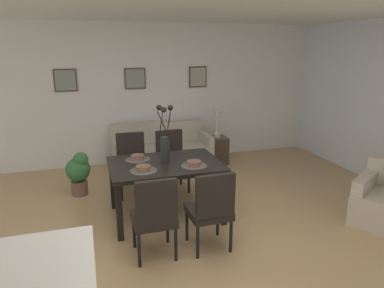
{
  "coord_description": "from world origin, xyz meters",
  "views": [
    {
      "loc": [
        -0.9,
        -3.37,
        2.17
      ],
      "look_at": [
        0.42,
        0.92,
        0.92
      ],
      "focal_mm": 32.96,
      "sensor_mm": 36.0,
      "label": 1
    }
  ],
  "objects_px": {
    "dining_chair_near_left": "(155,214)",
    "framed_picture_right": "(198,77)",
    "framed_picture_center": "(135,79)",
    "bowl_far_left": "(194,163)",
    "side_table": "(217,150)",
    "dining_table": "(165,169)",
    "potted_plant": "(79,171)",
    "centerpiece_vase": "(165,141)",
    "dining_chair_far_right": "(171,158)",
    "dining_chair_near_right": "(132,161)",
    "bowl_near_left": "(143,168)",
    "dining_chair_far_left": "(211,207)",
    "sofa": "(161,153)",
    "framed_picture_left": "(65,80)",
    "table_lamp": "(217,118)",
    "bowl_near_right": "(138,157)"
  },
  "relations": [
    {
      "from": "dining_chair_near_left",
      "to": "framed_picture_center",
      "type": "relative_size",
      "value": 2.39
    },
    {
      "from": "sofa",
      "to": "dining_chair_near_left",
      "type": "bearing_deg",
      "value": -103.42
    },
    {
      "from": "bowl_far_left",
      "to": "side_table",
      "type": "relative_size",
      "value": 0.33
    },
    {
      "from": "dining_table",
      "to": "framed_picture_right",
      "type": "xyz_separation_m",
      "value": [
        1.21,
        2.39,
        0.94
      ]
    },
    {
      "from": "dining_chair_near_left",
      "to": "framed_picture_center",
      "type": "distance_m",
      "value": 3.48
    },
    {
      "from": "dining_chair_near_left",
      "to": "framed_picture_left",
      "type": "xyz_separation_m",
      "value": [
        -0.89,
        3.3,
        1.09
      ]
    },
    {
      "from": "bowl_far_left",
      "to": "dining_chair_near_left",
      "type": "bearing_deg",
      "value": -132.86
    },
    {
      "from": "dining_chair_far_left",
      "to": "table_lamp",
      "type": "height_order",
      "value": "table_lamp"
    },
    {
      "from": "dining_table",
      "to": "potted_plant",
      "type": "height_order",
      "value": "dining_table"
    },
    {
      "from": "dining_chair_near_right",
      "to": "table_lamp",
      "type": "relative_size",
      "value": 1.8
    },
    {
      "from": "bowl_near_right",
      "to": "framed_picture_left",
      "type": "relative_size",
      "value": 0.44
    },
    {
      "from": "dining_chair_near_right",
      "to": "dining_table",
      "type": "bearing_deg",
      "value": -70.93
    },
    {
      "from": "dining_chair_far_right",
      "to": "framed_picture_right",
      "type": "height_order",
      "value": "framed_picture_right"
    },
    {
      "from": "framed_picture_right",
      "to": "table_lamp",
      "type": "bearing_deg",
      "value": -70.14
    },
    {
      "from": "dining_chair_far_right",
      "to": "framed_picture_left",
      "type": "bearing_deg",
      "value": 135.1
    },
    {
      "from": "dining_chair_near_left",
      "to": "bowl_far_left",
      "type": "height_order",
      "value": "dining_chair_near_left"
    },
    {
      "from": "dining_chair_far_right",
      "to": "framed_picture_center",
      "type": "height_order",
      "value": "framed_picture_center"
    },
    {
      "from": "side_table",
      "to": "dining_table",
      "type": "bearing_deg",
      "value": -127.74
    },
    {
      "from": "dining_chair_far_left",
      "to": "framed_picture_center",
      "type": "distance_m",
      "value": 3.51
    },
    {
      "from": "bowl_near_left",
      "to": "potted_plant",
      "type": "distance_m",
      "value": 1.55
    },
    {
      "from": "bowl_near_right",
      "to": "framed_picture_right",
      "type": "distance_m",
      "value": 2.77
    },
    {
      "from": "bowl_far_left",
      "to": "dining_chair_near_right",
      "type": "bearing_deg",
      "value": 119.13
    },
    {
      "from": "dining_table",
      "to": "potted_plant",
      "type": "bearing_deg",
      "value": 135.68
    },
    {
      "from": "table_lamp",
      "to": "framed_picture_left",
      "type": "height_order",
      "value": "framed_picture_left"
    },
    {
      "from": "centerpiece_vase",
      "to": "framed_picture_left",
      "type": "xyz_separation_m",
      "value": [
        -1.21,
        2.39,
        0.58
      ]
    },
    {
      "from": "dining_chair_far_right",
      "to": "framed_picture_right",
      "type": "distance_m",
      "value": 2.07
    },
    {
      "from": "dining_chair_near_right",
      "to": "dining_chair_far_right",
      "type": "bearing_deg",
      "value": -1.4
    },
    {
      "from": "dining_chair_far_right",
      "to": "table_lamp",
      "type": "height_order",
      "value": "table_lamp"
    },
    {
      "from": "bowl_far_left",
      "to": "table_lamp",
      "type": "distance_m",
      "value": 2.33
    },
    {
      "from": "sofa",
      "to": "framed_picture_left",
      "type": "relative_size",
      "value": 4.45
    },
    {
      "from": "dining_chair_near_left",
      "to": "centerpiece_vase",
      "type": "relative_size",
      "value": 1.25
    },
    {
      "from": "dining_table",
      "to": "dining_chair_far_right",
      "type": "relative_size",
      "value": 1.52
    },
    {
      "from": "dining_chair_far_left",
      "to": "framed_picture_right",
      "type": "height_order",
      "value": "framed_picture_right"
    },
    {
      "from": "sofa",
      "to": "framed_picture_left",
      "type": "height_order",
      "value": "framed_picture_left"
    },
    {
      "from": "dining_chair_near_left",
      "to": "bowl_near_right",
      "type": "height_order",
      "value": "dining_chair_near_left"
    },
    {
      "from": "bowl_near_left",
      "to": "framed_picture_center",
      "type": "relative_size",
      "value": 0.44
    },
    {
      "from": "table_lamp",
      "to": "framed_picture_left",
      "type": "relative_size",
      "value": 1.31
    },
    {
      "from": "dining_chair_near_left",
      "to": "framed_picture_right",
      "type": "xyz_separation_m",
      "value": [
        1.53,
        3.3,
        1.09
      ]
    },
    {
      "from": "potted_plant",
      "to": "side_table",
      "type": "bearing_deg",
      "value": 17.03
    },
    {
      "from": "dining_chair_near_right",
      "to": "table_lamp",
      "type": "distance_m",
      "value": 1.99
    },
    {
      "from": "centerpiece_vase",
      "to": "bowl_far_left",
      "type": "distance_m",
      "value": 0.46
    },
    {
      "from": "dining_table",
      "to": "side_table",
      "type": "xyz_separation_m",
      "value": [
        1.41,
        1.82,
        -0.39
      ]
    },
    {
      "from": "centerpiece_vase",
      "to": "bowl_near_right",
      "type": "height_order",
      "value": "centerpiece_vase"
    },
    {
      "from": "bowl_far_left",
      "to": "framed_picture_right",
      "type": "xyz_separation_m",
      "value": [
        0.89,
        2.61,
        0.82
      ]
    },
    {
      "from": "bowl_far_left",
      "to": "framed_picture_center",
      "type": "height_order",
      "value": "framed_picture_center"
    },
    {
      "from": "side_table",
      "to": "table_lamp",
      "type": "relative_size",
      "value": 1.02
    },
    {
      "from": "dining_chair_near_right",
      "to": "sofa",
      "type": "relative_size",
      "value": 0.53
    },
    {
      "from": "bowl_near_left",
      "to": "dining_chair_far_left",
      "type": "bearing_deg",
      "value": -49.71
    },
    {
      "from": "dining_chair_near_right",
      "to": "dining_chair_far_right",
      "type": "relative_size",
      "value": 1.0
    },
    {
      "from": "dining_chair_near_right",
      "to": "sofa",
      "type": "bearing_deg",
      "value": 56.53
    }
  ]
}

